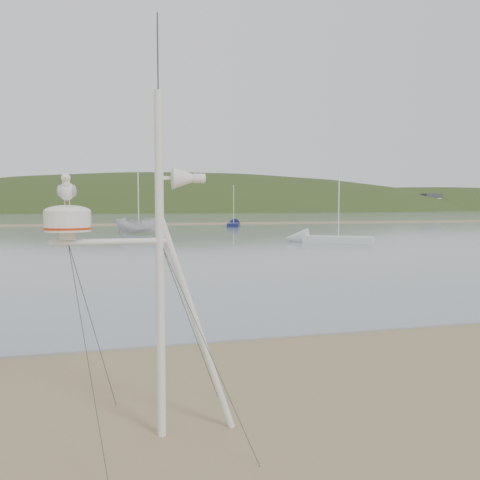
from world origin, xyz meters
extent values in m
plane|color=#866E4D|center=(0.00, 0.00, 0.00)|extent=(560.00, 560.00, 0.00)
cube|color=gray|center=(0.00, 132.00, 0.02)|extent=(560.00, 256.00, 0.04)
cube|color=#866E4D|center=(0.00, 70.00, 0.07)|extent=(560.00, 7.00, 0.07)
ellipsoid|color=#243415|center=(40.00, 235.00, -22.00)|extent=(400.00, 180.00, 80.00)
ellipsoid|color=#243415|center=(180.00, 235.00, -15.40)|extent=(300.00, 135.00, 56.00)
cube|color=silver|center=(-10.00, 196.00, 4.00)|extent=(8.40, 6.30, 8.00)
cube|color=silver|center=(16.00, 196.00, 4.00)|extent=(8.40, 6.30, 8.00)
cube|color=silver|center=(42.00, 196.00, 4.00)|extent=(8.40, 6.30, 8.00)
cube|color=silver|center=(68.00, 196.00, 4.00)|extent=(8.40, 6.30, 8.00)
cube|color=silver|center=(94.00, 196.00, 4.00)|extent=(8.40, 6.30, 8.00)
cube|color=silver|center=(120.00, 196.00, 4.00)|extent=(8.40, 6.30, 8.00)
cube|color=silver|center=(146.00, 196.00, 4.00)|extent=(8.40, 6.30, 8.00)
cylinder|color=silver|center=(1.16, -0.15, 2.21)|extent=(0.11, 0.11, 4.43)
cylinder|color=silver|center=(1.63, -0.15, 1.44)|extent=(1.02, 0.09, 2.90)
cylinder|color=silver|center=(0.55, -0.15, 2.55)|extent=(1.44, 0.08, 0.08)
cylinder|color=#2D382D|center=(1.16, -0.15, 4.87)|extent=(0.02, 0.02, 1.00)
cube|color=silver|center=(0.05, -0.15, 2.63)|extent=(0.18, 0.18, 0.10)
cylinder|color=white|center=(0.05, -0.15, 2.80)|extent=(0.55, 0.55, 0.24)
cylinder|color=red|center=(0.05, -0.15, 2.72)|extent=(0.56, 0.56, 0.03)
ellipsoid|color=white|center=(0.05, -0.15, 2.92)|extent=(0.55, 0.55, 0.15)
cone|color=white|center=(1.47, -0.15, 3.34)|extent=(0.29, 0.29, 0.29)
cylinder|color=white|center=(1.67, -0.15, 3.34)|extent=(0.15, 0.12, 0.12)
cube|color=silver|center=(1.27, -0.15, 3.34)|extent=(0.22, 0.04, 0.04)
cylinder|color=tan|center=(0.02, -0.15, 3.04)|extent=(0.01, 0.01, 0.08)
cylinder|color=tan|center=(0.08, -0.15, 3.04)|extent=(0.01, 0.01, 0.08)
ellipsoid|color=white|center=(0.05, -0.15, 3.17)|extent=(0.19, 0.30, 0.22)
ellipsoid|color=#A9ACB1|center=(-0.03, -0.16, 3.17)|extent=(0.06, 0.24, 0.14)
ellipsoid|color=#A9ACB1|center=(0.13, -0.16, 3.17)|extent=(0.06, 0.24, 0.14)
cone|color=white|center=(0.05, 0.01, 3.14)|extent=(0.10, 0.09, 0.10)
ellipsoid|color=white|center=(0.05, -0.26, 3.26)|extent=(0.09, 0.09, 0.13)
sphere|color=white|center=(0.05, -0.28, 3.32)|extent=(0.11, 0.11, 0.11)
cone|color=gold|center=(0.05, -0.34, 3.31)|extent=(0.02, 0.06, 0.02)
imported|color=silver|center=(3.97, 45.22, 2.32)|extent=(2.03, 1.99, 4.57)
cube|color=silver|center=(18.15, 29.35, 0.29)|extent=(5.31, 4.49, 0.50)
cone|color=silver|center=(15.39, 31.33, 0.29)|extent=(2.50, 2.47, 1.70)
cylinder|color=silver|center=(18.15, 29.35, 3.46)|extent=(0.08, 0.08, 5.85)
cube|color=#141847|center=(17.52, 59.54, 0.29)|extent=(2.88, 4.87, 0.50)
cone|color=#141847|center=(18.46, 62.35, 0.29)|extent=(1.92, 2.01, 1.48)
cylinder|color=silver|center=(17.52, 59.54, 3.09)|extent=(0.08, 0.08, 5.10)
camera|label=1|loc=(0.46, -6.61, 3.01)|focal=38.00mm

